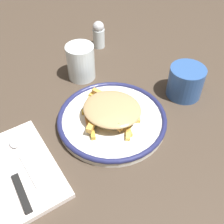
# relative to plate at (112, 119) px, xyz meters

# --- Properties ---
(ground_plane) EXTENTS (2.60, 2.60, 0.00)m
(ground_plane) POSITION_rel_plate_xyz_m (0.00, 0.00, -0.01)
(ground_plane) COLOR #403429
(plate) EXTENTS (0.27, 0.27, 0.02)m
(plate) POSITION_rel_plate_xyz_m (0.00, 0.00, 0.00)
(plate) COLOR silver
(plate) RESTS_ON ground_plane
(fries_heap) EXTENTS (0.18, 0.19, 0.04)m
(fries_heap) POSITION_rel_plate_xyz_m (-0.00, 0.01, 0.03)
(fries_heap) COLOR #C1853F
(fries_heap) RESTS_ON plate
(napkin) EXTENTS (0.18, 0.24, 0.01)m
(napkin) POSITION_rel_plate_xyz_m (-0.25, -0.03, -0.01)
(napkin) COLOR silver
(napkin) RESTS_ON ground_plane
(knife) EXTENTS (0.02, 0.21, 0.01)m
(knife) POSITION_rel_plate_xyz_m (-0.25, -0.05, 0.00)
(knife) COLOR black
(knife) RESTS_ON napkin
(spoon) EXTENTS (0.03, 0.15, 0.01)m
(spoon) POSITION_rel_plate_xyz_m (-0.23, 0.01, 0.00)
(spoon) COLOR silver
(spoon) RESTS_ON napkin
(water_glass) EXTENTS (0.08, 0.08, 0.10)m
(water_glass) POSITION_rel_plate_xyz_m (0.01, 0.20, 0.04)
(water_glass) COLOR silver
(water_glass) RESTS_ON ground_plane
(coffee_mug) EXTENTS (0.12, 0.09, 0.08)m
(coffee_mug) POSITION_rel_plate_xyz_m (0.22, 0.00, 0.03)
(coffee_mug) COLOR #2E5596
(coffee_mug) RESTS_ON ground_plane
(salt_shaker) EXTENTS (0.04, 0.04, 0.09)m
(salt_shaker) POSITION_rel_plate_xyz_m (0.13, 0.33, 0.03)
(salt_shaker) COLOR silver
(salt_shaker) RESTS_ON ground_plane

